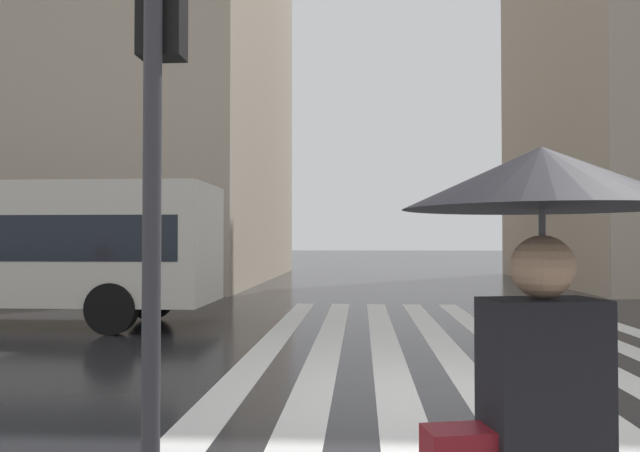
% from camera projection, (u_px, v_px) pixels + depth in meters
% --- Properties ---
extents(ground_plane, '(220.00, 220.00, 0.00)m').
position_uv_depth(ground_plane, '(430.00, 395.00, 7.36)').
color(ground_plane, black).
extents(zebra_crossing, '(13.00, 7.50, 0.01)m').
position_uv_depth(zebra_crossing, '(468.00, 341.00, 11.28)').
color(zebra_crossing, silver).
rests_on(zebra_crossing, ground_plane).
extents(haussmann_block_mid, '(18.19, 20.14, 24.39)m').
position_uv_depth(haussmann_block_mid, '(63.00, 30.00, 30.18)').
color(haussmann_block_mid, tan).
rests_on(haussmann_block_mid, ground_plane).
extents(traffic_signal_post, '(0.44, 0.30, 3.74)m').
position_uv_depth(traffic_signal_post, '(159.00, 86.00, 4.17)').
color(traffic_signal_post, '#333338').
rests_on(traffic_signal_post, sidewalk_pavement).
extents(pedestrian_with_floral_umbrella, '(0.97, 0.97, 1.99)m').
position_uv_depth(pedestrian_with_floral_umbrella, '(540.00, 268.00, 2.16)').
color(pedestrian_with_floral_umbrella, black).
rests_on(pedestrian_with_floral_umbrella, sidewalk_pavement).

